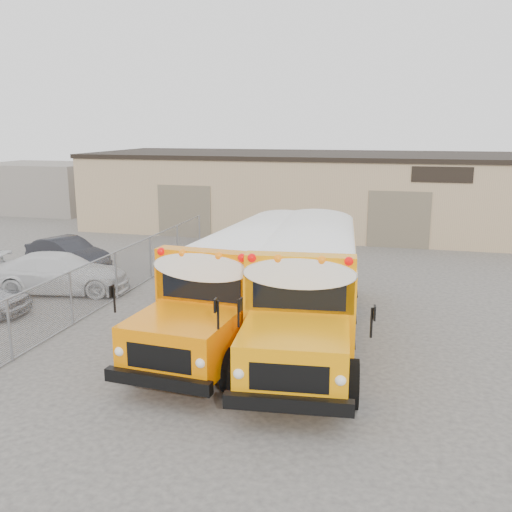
% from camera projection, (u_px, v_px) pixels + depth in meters
% --- Properties ---
extents(ground, '(120.00, 120.00, 0.00)m').
position_uv_depth(ground, '(252.00, 342.00, 17.01)').
color(ground, '#484542').
rests_on(ground, ground).
extents(warehouse, '(30.20, 10.20, 4.67)m').
position_uv_depth(warehouse, '(334.00, 191.00, 35.35)').
color(warehouse, tan).
rests_on(warehouse, ground).
extents(chainlink_fence, '(0.07, 18.07, 1.81)m').
position_uv_depth(chainlink_fence, '(116.00, 275.00, 21.11)').
color(chainlink_fence, gray).
rests_on(chainlink_fence, ground).
extents(distant_building_left, '(8.00, 6.00, 3.60)m').
position_uv_depth(distant_building_left, '(44.00, 187.00, 42.74)').
color(distant_building_left, gray).
rests_on(distant_building_left, ground).
extents(school_bus_left, '(3.74, 11.10, 3.20)m').
position_uv_depth(school_bus_left, '(299.00, 234.00, 24.16)').
color(school_bus_left, orange).
rests_on(school_bus_left, ground).
extents(school_bus_right, '(3.88, 11.47, 3.29)m').
position_uv_depth(school_bus_right, '(318.00, 233.00, 23.92)').
color(school_bus_right, '#FF9907').
rests_on(school_bus_right, ground).
extents(tarp_bundle, '(1.18, 1.18, 1.61)m').
position_uv_depth(tarp_bundle, '(206.00, 342.00, 14.82)').
color(tarp_bundle, black).
rests_on(tarp_bundle, ground).
extents(car_white, '(5.58, 3.21, 1.52)m').
position_uv_depth(car_white, '(61.00, 273.00, 22.01)').
color(car_white, silver).
rests_on(car_white, ground).
extents(car_dark, '(4.48, 2.76, 1.39)m').
position_uv_depth(car_dark, '(68.00, 253.00, 25.77)').
color(car_dark, black).
rests_on(car_dark, ground).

